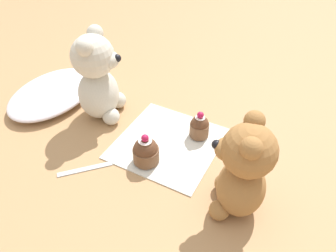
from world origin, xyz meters
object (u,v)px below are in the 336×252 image
(teddy_bear_cream, at_px, (98,78))
(teaspoon, at_px, (85,169))
(cupcake_near_tan_bear, at_px, (199,126))
(teddy_bear_tan, at_px, (243,171))
(cupcake_near_cream_bear, at_px, (146,151))

(teddy_bear_cream, distance_m, teaspoon, 0.23)
(cupcake_near_tan_bear, bearing_deg, teddy_bear_cream, 98.20)
(teddy_bear_tan, xyz_separation_m, cupcake_near_cream_bear, (0.02, 0.22, -0.07))
(cupcake_near_tan_bear, bearing_deg, teaspoon, 140.74)
(cupcake_near_cream_bear, height_order, cupcake_near_tan_bear, cupcake_near_cream_bear)
(teddy_bear_cream, height_order, cupcake_near_cream_bear, teddy_bear_cream)
(teaspoon, bearing_deg, teddy_bear_cream, -110.44)
(teddy_bear_cream, height_order, teddy_bear_tan, teddy_bear_cream)
(cupcake_near_cream_bear, relative_size, teaspoon, 0.63)
(teddy_bear_tan, distance_m, cupcake_near_tan_bear, 0.22)
(teddy_bear_tan, distance_m, cupcake_near_cream_bear, 0.23)
(teddy_bear_tan, height_order, teaspoon, teddy_bear_tan)
(teddy_bear_tan, relative_size, teaspoon, 1.76)
(teddy_bear_tan, relative_size, cupcake_near_cream_bear, 2.79)
(teddy_bear_cream, relative_size, cupcake_near_cream_bear, 3.05)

